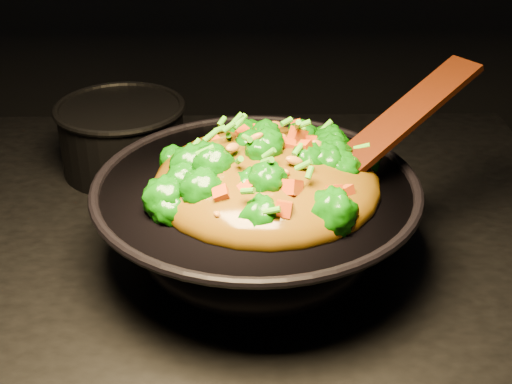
{
  "coord_description": "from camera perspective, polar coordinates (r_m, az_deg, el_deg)",
  "views": [
    {
      "loc": [
        0.1,
        -0.83,
        1.46
      ],
      "look_at": [
        0.11,
        -0.03,
        1.0
      ],
      "focal_mm": 50.0,
      "sensor_mm": 36.0,
      "label": 1
    }
  ],
  "objects": [
    {
      "name": "spatula",
      "position": [
        0.93,
        10.13,
        4.56
      ],
      "size": [
        0.29,
        0.23,
        0.13
      ],
      "primitive_type": "cube",
      "rotation": [
        0.0,
        -0.38,
        0.63
      ],
      "color": "#341303",
      "rests_on": "wok"
    },
    {
      "name": "stir_fry",
      "position": [
        0.89,
        0.85,
        3.15
      ],
      "size": [
        0.37,
        0.37,
        0.1
      ],
      "primitive_type": null,
      "rotation": [
        0.0,
        0.0,
        0.35
      ],
      "color": "#0F5906",
      "rests_on": "wok"
    },
    {
      "name": "wok",
      "position": [
        0.94,
        0.01,
        -2.55
      ],
      "size": [
        0.45,
        0.45,
        0.12
      ],
      "primitive_type": null,
      "rotation": [
        0.0,
        0.0,
        0.1
      ],
      "color": "black",
      "rests_on": "stovetop"
    },
    {
      "name": "back_pot",
      "position": [
        1.2,
        -10.63,
        4.36
      ],
      "size": [
        0.22,
        0.22,
        0.12
      ],
      "primitive_type": "cylinder",
      "rotation": [
        0.0,
        0.0,
        0.09
      ],
      "color": "black",
      "rests_on": "stovetop"
    }
  ]
}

